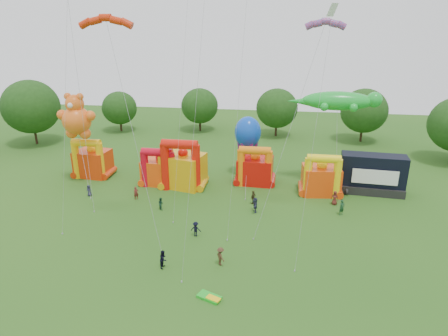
# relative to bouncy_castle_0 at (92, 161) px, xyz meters

# --- Properties ---
(ground) EXTENTS (160.00, 160.00, 0.00)m
(ground) POSITION_rel_bouncy_castle_0_xyz_m (18.77, -28.38, -2.32)
(ground) COLOR #245417
(ground) RESTS_ON ground
(tree_ring) EXTENTS (122.58, 124.67, 12.07)m
(tree_ring) POSITION_rel_bouncy_castle_0_xyz_m (17.60, -27.77, 3.94)
(tree_ring) COLOR #352314
(tree_ring) RESTS_ON ground
(bouncy_castle_0) EXTENTS (5.18, 4.34, 6.09)m
(bouncy_castle_0) POSITION_rel_bouncy_castle_0_xyz_m (0.00, 0.00, 0.00)
(bouncy_castle_0) COLOR red
(bouncy_castle_0) RESTS_ON ground
(bouncy_castle_1) EXTENTS (5.27, 4.40, 5.65)m
(bouncy_castle_1) POSITION_rel_bouncy_castle_0_xyz_m (11.03, -1.54, -0.17)
(bouncy_castle_1) COLOR #F6480D
(bouncy_castle_1) RESTS_ON ground
(bouncy_castle_2) EXTENTS (6.38, 5.59, 7.20)m
(bouncy_castle_2) POSITION_rel_bouncy_castle_0_xyz_m (14.42, -2.05, 0.40)
(bouncy_castle_2) COLOR orange
(bouncy_castle_2) RESTS_ON ground
(bouncy_castle_3) EXTENTS (5.10, 4.17, 5.84)m
(bouncy_castle_3) POSITION_rel_bouncy_castle_0_xyz_m (24.29, 0.60, -0.10)
(bouncy_castle_3) COLOR red
(bouncy_castle_3) RESTS_ON ground
(bouncy_castle_4) EXTENTS (5.18, 4.34, 5.91)m
(bouncy_castle_4) POSITION_rel_bouncy_castle_0_xyz_m (33.32, -1.89, -0.07)
(bouncy_castle_4) COLOR #EE430C
(bouncy_castle_4) RESTS_ON ground
(stage_trailer) EXTENTS (8.61, 3.82, 5.34)m
(stage_trailer) POSITION_rel_bouncy_castle_0_xyz_m (40.18, -0.32, 0.25)
(stage_trailer) COLOR black
(stage_trailer) RESTS_ON ground
(teddy_bear_kite) EXTENTS (6.46, 7.58, 13.01)m
(teddy_bear_kite) POSITION_rel_bouncy_castle_0_xyz_m (0.88, -4.21, 3.38)
(teddy_bear_kite) COLOR orange
(teddy_bear_kite) RESTS_ON ground
(gecko_kite) EXTENTS (12.48, 7.62, 13.29)m
(gecko_kite) POSITION_rel_bouncy_castle_0_xyz_m (35.11, 1.69, 7.99)
(gecko_kite) COLOR green
(gecko_kite) RESTS_ON ground
(octopus_kite) EXTENTS (3.89, 11.43, 9.05)m
(octopus_kite) POSITION_rel_bouncy_castle_0_xyz_m (22.95, 2.75, 2.76)
(octopus_kite) COLOR blue
(octopus_kite) RESTS_ON ground
(parafoil_kites) EXTENTS (32.61, 14.17, 30.21)m
(parafoil_kites) POSITION_rel_bouncy_castle_0_xyz_m (17.61, -13.29, 9.66)
(parafoil_kites) COLOR red
(parafoil_kites) RESTS_ON ground
(diamond_kites) EXTENTS (27.64, 17.45, 38.42)m
(diamond_kites) POSITION_rel_bouncy_castle_0_xyz_m (18.88, -14.80, 13.45)
(diamond_kites) COLOR #C1093D
(diamond_kites) RESTS_ON ground
(folded_kite_bundle) EXTENTS (2.23, 1.70, 0.31)m
(folded_kite_bundle) POSITION_rel_bouncy_castle_0_xyz_m (22.42, -25.59, -2.18)
(folded_kite_bundle) COLOR green
(folded_kite_bundle) RESTS_ON ground
(spectator_0) EXTENTS (0.83, 0.62, 1.55)m
(spectator_0) POSITION_rel_bouncy_castle_0_xyz_m (2.77, -7.12, -1.55)
(spectator_0) COLOR #272640
(spectator_0) RESTS_ON ground
(spectator_1) EXTENTS (0.76, 0.71, 1.75)m
(spectator_1) POSITION_rel_bouncy_castle_0_xyz_m (9.36, -7.23, -1.45)
(spectator_1) COLOR maroon
(spectator_1) RESTS_ON ground
(spectator_2) EXTENTS (0.95, 0.95, 1.56)m
(spectator_2) POSITION_rel_bouncy_castle_0_xyz_m (13.44, -9.66, -1.54)
(spectator_2) COLOR #173A28
(spectator_2) RESTS_ON ground
(spectator_3) EXTENTS (1.13, 0.69, 1.69)m
(spectator_3) POSITION_rel_bouncy_castle_0_xyz_m (19.07, -15.50, -1.48)
(spectator_3) COLOR black
(spectator_3) RESTS_ON ground
(spectator_4) EXTENTS (0.89, 1.13, 1.78)m
(spectator_4) POSITION_rel_bouncy_castle_0_xyz_m (24.61, -6.41, -1.43)
(spectator_4) COLOR #3C3418
(spectator_4) RESTS_ON ground
(spectator_5) EXTENTS (0.85, 1.83, 1.90)m
(spectator_5) POSITION_rel_bouncy_castle_0_xyz_m (25.01, -8.73, -1.37)
(spectator_5) COLOR #282C43
(spectator_5) RESTS_ON ground
(spectator_6) EXTENTS (1.04, 0.84, 1.84)m
(spectator_6) POSITION_rel_bouncy_castle_0_xyz_m (34.85, -5.18, -1.40)
(spectator_6) COLOR #5B221A
(spectator_6) RESTS_ON ground
(spectator_7) EXTENTS (0.86, 0.81, 1.97)m
(spectator_7) POSITION_rel_bouncy_castle_0_xyz_m (35.35, -8.04, -1.34)
(spectator_7) COLOR #193F23
(spectator_7) RESTS_ON ground
(spectator_8) EXTENTS (0.72, 0.90, 1.80)m
(spectator_8) POSITION_rel_bouncy_castle_0_xyz_m (17.30, -21.70, -1.42)
(spectator_8) COLOR black
(spectator_8) RESTS_ON ground
(spectator_9) EXTENTS (1.28, 1.36, 1.85)m
(spectator_9) POSITION_rel_bouncy_castle_0_xyz_m (22.56, -20.51, -1.40)
(spectator_9) COLOR #452E1B
(spectator_9) RESTS_ON ground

